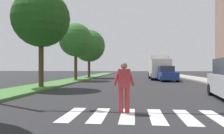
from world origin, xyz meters
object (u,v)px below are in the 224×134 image
object	(u,v)px
tree_far	(76,40)
pedestrian_performer	(124,85)
truck_box_delivery	(159,67)
tree_mid	(41,19)
sedan_midblock	(166,74)
tree_distant	(89,46)
traffic_light_gantry	(46,1)

from	to	relation	value
tree_far	pedestrian_performer	distance (m)	19.16
tree_far	truck_box_delivery	xyz separation A→B (m)	(10.08, 3.60, -3.16)
tree_mid	sedan_midblock	distance (m)	14.91
pedestrian_performer	sedan_midblock	size ratio (longest dim) A/B	0.38
tree_mid	pedestrian_performer	distance (m)	10.90
tree_distant	sedan_midblock	bearing A→B (deg)	-31.26
tree_far	truck_box_delivery	distance (m)	11.16
traffic_light_gantry	sedan_midblock	xyz separation A→B (m)	(7.26, 16.20, -3.53)
traffic_light_gantry	pedestrian_performer	bearing A→B (deg)	-23.48
tree_mid	traffic_light_gantry	world-z (taller)	tree_mid
tree_far	sedan_midblock	distance (m)	11.20
sedan_midblock	traffic_light_gantry	bearing A→B (deg)	-114.14
tree_mid	truck_box_delivery	world-z (taller)	tree_mid
traffic_light_gantry	sedan_midblock	bearing A→B (deg)	65.86
traffic_light_gantry	sedan_midblock	size ratio (longest dim) A/B	1.81
tree_distant	truck_box_delivery	bearing A→B (deg)	-15.26
tree_distant	truck_box_delivery	world-z (taller)	tree_distant
tree_distant	pedestrian_performer	distance (m)	24.96
tree_distant	traffic_light_gantry	distance (m)	22.59
tree_mid	traffic_light_gantry	bearing A→B (deg)	-64.26
traffic_light_gantry	pedestrian_performer	size ratio (longest dim) A/B	4.78
pedestrian_performer	truck_box_delivery	world-z (taller)	truck_box_delivery
tree_far	tree_distant	world-z (taller)	tree_distant
sedan_midblock	truck_box_delivery	size ratio (longest dim) A/B	0.72
tree_mid	sedan_midblock	world-z (taller)	tree_mid
sedan_midblock	tree_far	bearing A→B (deg)	-179.57
traffic_light_gantry	truck_box_delivery	xyz separation A→B (m)	(6.87, 19.72, -2.69)
truck_box_delivery	tree_far	bearing A→B (deg)	-160.36
tree_distant	traffic_light_gantry	xyz separation A→B (m)	(2.94, -22.39, -0.43)
tree_distant	traffic_light_gantry	world-z (taller)	tree_distant
tree_mid	tree_distant	xyz separation A→B (m)	(0.11, 16.08, -0.33)
tree_mid	tree_far	size ratio (longest dim) A/B	1.06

